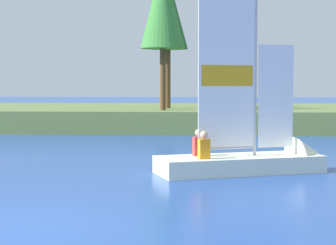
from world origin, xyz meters
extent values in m
plane|color=#234793|center=(0.00, 0.00, 0.00)|extent=(200.00, 200.00, 0.00)
cube|color=#5B703D|center=(0.00, 24.45, 0.55)|extent=(80.00, 12.81, 1.10)
cylinder|color=brown|center=(1.07, 20.03, 2.63)|extent=(0.29, 0.29, 3.06)
cone|color=#387F33|center=(1.07, 20.03, 6.34)|extent=(2.21, 2.21, 4.37)
cylinder|color=brown|center=(1.13, 22.47, 2.69)|extent=(0.32, 0.32, 3.18)
cone|color=#1E5B23|center=(1.13, 22.47, 6.26)|extent=(2.17, 2.17, 3.97)
cube|color=silver|center=(4.21, 6.58, 0.23)|extent=(4.71, 3.02, 0.46)
cone|color=silver|center=(6.29, 7.38, 0.23)|extent=(1.53, 1.68, 1.38)
cylinder|color=#B7B7BC|center=(4.62, 6.74, 3.04)|extent=(0.08, 0.08, 5.15)
cube|color=white|center=(3.86, 6.45, 3.02)|extent=(1.54, 0.61, 4.61)
cube|color=orange|center=(3.86, 6.45, 2.62)|extent=(1.39, 0.56, 0.55)
cube|color=white|center=(5.20, 6.96, 2.06)|extent=(0.98, 0.40, 2.80)
cylinder|color=#B7B7BC|center=(3.86, 6.45, 0.68)|extent=(1.55, 0.64, 0.06)
cube|color=orange|center=(3.25, 5.85, 0.72)|extent=(0.33, 0.29, 0.52)
sphere|color=tan|center=(3.25, 5.85, 1.09)|extent=(0.20, 0.20, 0.20)
cube|color=red|center=(3.10, 6.52, 0.72)|extent=(0.33, 0.29, 0.51)
sphere|color=tan|center=(3.10, 6.52, 1.08)|extent=(0.20, 0.20, 0.20)
camera|label=1|loc=(3.39, -9.44, 2.40)|focal=63.51mm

